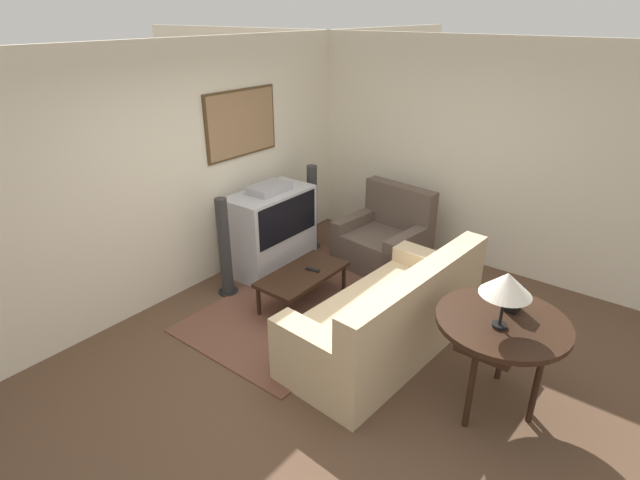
{
  "coord_description": "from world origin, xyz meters",
  "views": [
    {
      "loc": [
        -3.09,
        -2.2,
        2.95
      ],
      "look_at": [
        0.64,
        0.71,
        0.75
      ],
      "focal_mm": 28.0,
      "sensor_mm": 36.0,
      "label": 1
    }
  ],
  "objects_px": {
    "armchair": "(384,241)",
    "couch": "(389,320)",
    "tv": "(271,230)",
    "coffee_table": "(303,276)",
    "table_lamp": "(507,285)",
    "speaker_tower_right": "(312,210)",
    "mantel_clock": "(515,299)",
    "console_table": "(502,328)",
    "speaker_tower_left": "(225,250)"
  },
  "relations": [
    {
      "from": "armchair",
      "to": "couch",
      "type": "bearing_deg",
      "value": -51.28
    },
    {
      "from": "tv",
      "to": "coffee_table",
      "type": "distance_m",
      "value": 0.96
    },
    {
      "from": "armchair",
      "to": "table_lamp",
      "type": "bearing_deg",
      "value": -34.57
    },
    {
      "from": "tv",
      "to": "speaker_tower_right",
      "type": "bearing_deg",
      "value": -1.56
    },
    {
      "from": "coffee_table",
      "to": "table_lamp",
      "type": "distance_m",
      "value": 2.37
    },
    {
      "from": "couch",
      "to": "speaker_tower_right",
      "type": "relative_size",
      "value": 1.86
    },
    {
      "from": "tv",
      "to": "mantel_clock",
      "type": "relative_size",
      "value": 5.37
    },
    {
      "from": "couch",
      "to": "console_table",
      "type": "xyz_separation_m",
      "value": [
        -0.11,
        -1.03,
        0.41
      ]
    },
    {
      "from": "couch",
      "to": "speaker_tower_right",
      "type": "xyz_separation_m",
      "value": [
        1.32,
        1.98,
        0.21
      ]
    },
    {
      "from": "tv",
      "to": "table_lamp",
      "type": "height_order",
      "value": "table_lamp"
    },
    {
      "from": "console_table",
      "to": "mantel_clock",
      "type": "distance_m",
      "value": 0.25
    },
    {
      "from": "tv",
      "to": "coffee_table",
      "type": "height_order",
      "value": "tv"
    },
    {
      "from": "speaker_tower_right",
      "to": "coffee_table",
      "type": "bearing_deg",
      "value": -145.26
    },
    {
      "from": "mantel_clock",
      "to": "speaker_tower_left",
      "type": "height_order",
      "value": "speaker_tower_left"
    },
    {
      "from": "couch",
      "to": "armchair",
      "type": "relative_size",
      "value": 2.01
    },
    {
      "from": "coffee_table",
      "to": "speaker_tower_right",
      "type": "relative_size",
      "value": 0.91
    },
    {
      "from": "armchair",
      "to": "tv",
      "type": "bearing_deg",
      "value": -131.85
    },
    {
      "from": "speaker_tower_left",
      "to": "speaker_tower_right",
      "type": "xyz_separation_m",
      "value": [
        1.53,
        0.0,
        0.0
      ]
    },
    {
      "from": "mantel_clock",
      "to": "console_table",
      "type": "bearing_deg",
      "value": 178.09
    },
    {
      "from": "coffee_table",
      "to": "table_lamp",
      "type": "height_order",
      "value": "table_lamp"
    },
    {
      "from": "coffee_table",
      "to": "speaker_tower_left",
      "type": "xyz_separation_m",
      "value": [
        -0.34,
        0.82,
        0.2
      ]
    },
    {
      "from": "tv",
      "to": "speaker_tower_right",
      "type": "xyz_separation_m",
      "value": [
        0.77,
        -0.02,
        0.03
      ]
    },
    {
      "from": "tv",
      "to": "couch",
      "type": "distance_m",
      "value": 2.08
    },
    {
      "from": "coffee_table",
      "to": "tv",
      "type": "bearing_deg",
      "value": 63.46
    },
    {
      "from": "console_table",
      "to": "table_lamp",
      "type": "relative_size",
      "value": 2.22
    },
    {
      "from": "armchair",
      "to": "console_table",
      "type": "distance_m",
      "value": 2.59
    },
    {
      "from": "tv",
      "to": "speaker_tower_left",
      "type": "relative_size",
      "value": 0.95
    },
    {
      "from": "speaker_tower_left",
      "to": "speaker_tower_right",
      "type": "distance_m",
      "value": 1.53
    },
    {
      "from": "speaker_tower_right",
      "to": "console_table",
      "type": "bearing_deg",
      "value": -115.37
    },
    {
      "from": "armchair",
      "to": "table_lamp",
      "type": "distance_m",
      "value": 2.77
    },
    {
      "from": "armchair",
      "to": "speaker_tower_left",
      "type": "distance_m",
      "value": 2.0
    },
    {
      "from": "coffee_table",
      "to": "speaker_tower_left",
      "type": "relative_size",
      "value": 0.91
    },
    {
      "from": "tv",
      "to": "couch",
      "type": "height_order",
      "value": "tv"
    },
    {
      "from": "console_table",
      "to": "speaker_tower_left",
      "type": "xyz_separation_m",
      "value": [
        -0.11,
        3.01,
        -0.2
      ]
    },
    {
      "from": "couch",
      "to": "mantel_clock",
      "type": "relative_size",
      "value": 10.5
    },
    {
      "from": "tv",
      "to": "table_lamp",
      "type": "bearing_deg",
      "value": -104.31
    },
    {
      "from": "coffee_table",
      "to": "speaker_tower_right",
      "type": "bearing_deg",
      "value": 34.74
    },
    {
      "from": "table_lamp",
      "to": "speaker_tower_right",
      "type": "relative_size",
      "value": 0.4
    },
    {
      "from": "tv",
      "to": "armchair",
      "type": "distance_m",
      "value": 1.42
    },
    {
      "from": "armchair",
      "to": "coffee_table",
      "type": "bearing_deg",
      "value": -92.06
    },
    {
      "from": "couch",
      "to": "table_lamp",
      "type": "height_order",
      "value": "table_lamp"
    },
    {
      "from": "coffee_table",
      "to": "couch",
      "type": "bearing_deg",
      "value": -96.56
    },
    {
      "from": "mantel_clock",
      "to": "speaker_tower_left",
      "type": "relative_size",
      "value": 0.18
    },
    {
      "from": "coffee_table",
      "to": "speaker_tower_left",
      "type": "distance_m",
      "value": 0.92
    },
    {
      "from": "tv",
      "to": "console_table",
      "type": "relative_size",
      "value": 1.09
    },
    {
      "from": "tv",
      "to": "console_table",
      "type": "distance_m",
      "value": 3.11
    },
    {
      "from": "armchair",
      "to": "coffee_table",
      "type": "relative_size",
      "value": 1.02
    },
    {
      "from": "speaker_tower_right",
      "to": "couch",
      "type": "bearing_deg",
      "value": -123.78
    },
    {
      "from": "tv",
      "to": "table_lamp",
      "type": "xyz_separation_m",
      "value": [
        -0.77,
        -3.04,
        0.66
      ]
    },
    {
      "from": "tv",
      "to": "couch",
      "type": "relative_size",
      "value": 0.51
    }
  ]
}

